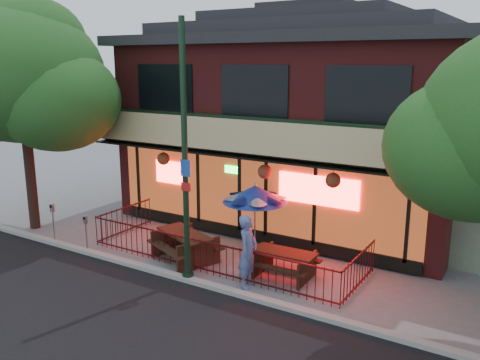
# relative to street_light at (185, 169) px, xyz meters

# --- Properties ---
(ground) EXTENTS (80.00, 80.00, 0.00)m
(ground) POSITION_rel_street_light_xyz_m (-0.00, 0.40, -3.15)
(ground) COLOR gray
(ground) RESTS_ON ground
(curb) EXTENTS (80.00, 0.25, 0.12)m
(curb) POSITION_rel_street_light_xyz_m (-0.00, -0.10, -3.09)
(curb) COLOR #999993
(curb) RESTS_ON ground
(restaurant_building) EXTENTS (12.96, 9.49, 8.05)m
(restaurant_building) POSITION_rel_street_light_xyz_m (-0.00, 7.51, 0.98)
(restaurant_building) COLOR maroon
(restaurant_building) RESTS_ON ground
(patio_fence) EXTENTS (8.44, 2.62, 1.00)m
(patio_fence) POSITION_rel_street_light_xyz_m (-0.00, 0.91, -2.52)
(patio_fence) COLOR #3E0D11
(patio_fence) RESTS_ON ground
(street_light) EXTENTS (0.43, 0.32, 7.00)m
(street_light) POSITION_rel_street_light_xyz_m (0.00, 0.00, 0.00)
(street_light) COLOR black
(street_light) RESTS_ON ground
(street_tree_left) EXTENTS (5.60, 5.60, 8.05)m
(street_tree_left) POSITION_rel_street_light_xyz_m (-7.46, 0.79, 2.52)
(street_tree_left) COLOR #2F1E17
(street_tree_left) RESTS_ON ground
(picnic_table_left) EXTENTS (2.46, 2.20, 0.87)m
(picnic_table_left) POSITION_rel_street_light_xyz_m (-0.94, 1.10, -2.58)
(picnic_table_left) COLOR #371F14
(picnic_table_left) RESTS_ON ground
(picnic_table_right) EXTENTS (1.80, 1.40, 0.76)m
(picnic_table_right) POSITION_rel_street_light_xyz_m (2.18, 1.59, -2.65)
(picnic_table_right) COLOR black
(picnic_table_right) RESTS_ON ground
(patio_umbrella) EXTENTS (1.99, 2.00, 2.28)m
(patio_umbrella) POSITION_rel_street_light_xyz_m (0.60, 2.66, -1.20)
(patio_umbrella) COLOR gray
(patio_umbrella) RESTS_ON ground
(pedestrian) EXTENTS (0.58, 0.79, 1.99)m
(pedestrian) POSITION_rel_street_light_xyz_m (1.63, 0.50, -2.15)
(pedestrian) COLOR #5369A6
(pedestrian) RESTS_ON ground
(parking_meter_near) EXTENTS (0.13, 0.12, 1.19)m
(parking_meter_near) POSITION_rel_street_light_xyz_m (-4.00, 0.00, -2.34)
(parking_meter_near) COLOR gray
(parking_meter_near) RESTS_ON ground
(parking_meter_far) EXTENTS (0.14, 0.13, 1.35)m
(parking_meter_far) POSITION_rel_street_light_xyz_m (-5.55, 0.00, -2.23)
(parking_meter_far) COLOR #989CA0
(parking_meter_far) RESTS_ON ground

